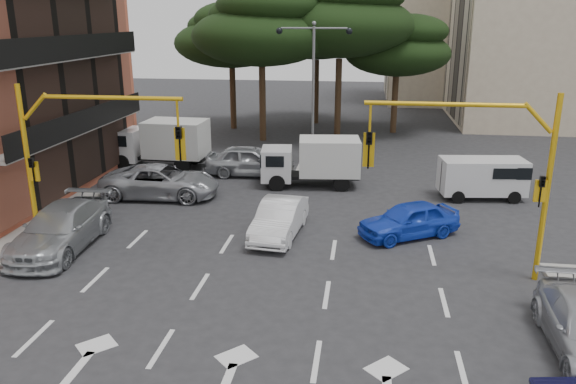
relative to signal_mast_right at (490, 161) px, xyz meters
name	(u,v)px	position (x,y,z in m)	size (l,w,h in m)	color
ground	(262,290)	(-6.80, -1.99, -3.88)	(120.00, 120.00, 0.00)	#28282B
median_strip	(312,162)	(-6.80, 14.01, -3.81)	(1.40, 6.00, 0.15)	gray
apartment_beige_far	(473,15)	(6.15, 42.01, 4.47)	(16.20, 12.15, 16.70)	#C0AC90
pine_left_near	(262,25)	(-10.75, 19.96, 3.72)	(9.15, 9.15, 10.23)	#382616
pine_center	(341,14)	(-5.75, 21.96, 4.41)	(9.98, 9.98, 11.16)	#382616
pine_left_far	(232,34)	(-13.75, 23.96, 3.03)	(8.32, 8.32, 9.30)	#382616
pine_right	(399,45)	(-1.75, 23.96, 2.33)	(7.49, 7.49, 8.37)	#382616
pine_back	(318,24)	(-7.75, 26.96, 3.72)	(9.15, 9.15, 10.23)	#382616
signal_mast_right	(490,161)	(0.00, 0.00, 0.00)	(5.79, 0.37, 6.00)	gold
signal_mast_left	(74,148)	(-13.61, 0.00, 0.00)	(5.79, 0.37, 6.00)	gold
street_lamp_center	(313,68)	(-6.80, 14.01, 1.54)	(4.16, 0.36, 7.77)	slate
car_white_hatch	(279,219)	(-6.98, 2.64, -3.19)	(1.47, 4.21, 1.39)	silver
car_blue_compact	(409,220)	(-2.04, 3.23, -3.20)	(1.60, 3.99, 1.36)	#183BC4
car_silver_wagon	(61,228)	(-14.67, 0.29, -3.10)	(2.19, 5.38, 1.56)	#9FA3A7
car_silver_cross_a	(161,181)	(-13.24, 6.72, -3.13)	(2.51, 5.43, 1.51)	#AAACB3
car_silver_cross_b	(250,161)	(-9.83, 11.01, -3.07)	(1.91, 4.76, 1.62)	#A3A6AB
van_white	(482,178)	(1.64, 8.63, -2.93)	(1.73, 3.81, 1.91)	silver
box_truck_a	(160,144)	(-15.20, 12.01, -2.54)	(2.30, 5.47, 2.69)	white
box_truck_b	(311,162)	(-6.43, 9.51, -2.67)	(2.07, 4.92, 2.42)	silver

